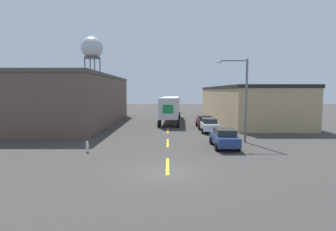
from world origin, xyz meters
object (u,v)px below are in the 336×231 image
(parked_car_right_far, at_px, (204,121))
(water_tower, at_px, (92,49))
(parked_car_right_near, at_px, (224,138))
(parked_car_right_mid, at_px, (208,125))
(fire_hydrant, at_px, (87,147))
(semi_truck, at_px, (171,107))
(street_lamp, at_px, (242,94))

(parked_car_right_far, bearing_deg, water_tower, 123.63)
(parked_car_right_near, bearing_deg, parked_car_right_mid, 90.00)
(parked_car_right_near, height_order, fire_hydrant, parked_car_right_near)
(parked_car_right_near, xyz_separation_m, water_tower, (-24.72, 48.91, 14.90))
(semi_truck, relative_size, fire_hydrant, 18.44)
(parked_car_right_far, bearing_deg, fire_hydrant, -129.10)
(parked_car_right_near, relative_size, street_lamp, 0.57)
(street_lamp, bearing_deg, water_tower, 119.76)
(parked_car_right_far, relative_size, water_tower, 0.23)
(semi_truck, bearing_deg, parked_car_right_far, -54.28)
(parked_car_right_far, distance_m, street_lamp, 10.43)
(water_tower, bearing_deg, parked_car_right_far, -56.37)
(street_lamp, xyz_separation_m, fire_hydrant, (-12.88, -3.79, -4.01))
(parked_car_right_mid, distance_m, street_lamp, 7.38)
(parked_car_right_mid, relative_size, street_lamp, 0.57)
(street_lamp, height_order, fire_hydrant, street_lamp)
(parked_car_right_near, relative_size, fire_hydrant, 5.15)
(parked_car_right_near, height_order, water_tower, water_tower)
(parked_car_right_mid, bearing_deg, fire_hydrant, -137.65)
(parked_car_right_near, xyz_separation_m, parked_car_right_mid, (0.00, 8.26, 0.00))
(parked_car_right_near, bearing_deg, water_tower, 116.82)
(parked_car_right_mid, bearing_deg, semi_truck, 112.59)
(semi_truck, xyz_separation_m, parked_car_right_near, (4.22, -18.40, -1.45))
(parked_car_right_far, height_order, parked_car_right_mid, same)
(water_tower, xyz_separation_m, fire_hydrant, (13.86, -50.55, -15.31))
(street_lamp, relative_size, fire_hydrant, 9.06)
(parked_car_right_near, height_order, parked_car_right_mid, same)
(parked_car_right_far, xyz_separation_m, parked_car_right_mid, (0.00, -3.46, 0.00))
(parked_car_right_mid, distance_m, fire_hydrant, 14.71)
(street_lamp, bearing_deg, parked_car_right_near, -133.16)
(street_lamp, bearing_deg, fire_hydrant, -163.61)
(water_tower, bearing_deg, parked_car_right_mid, -58.69)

